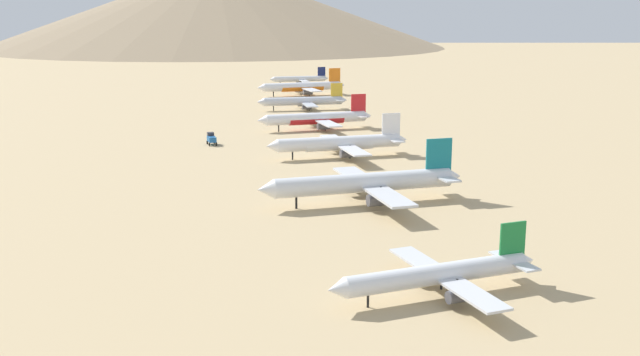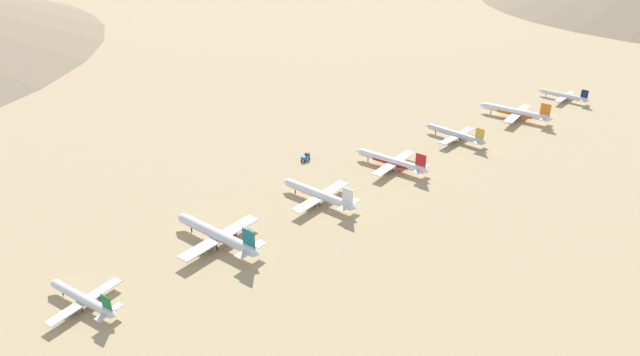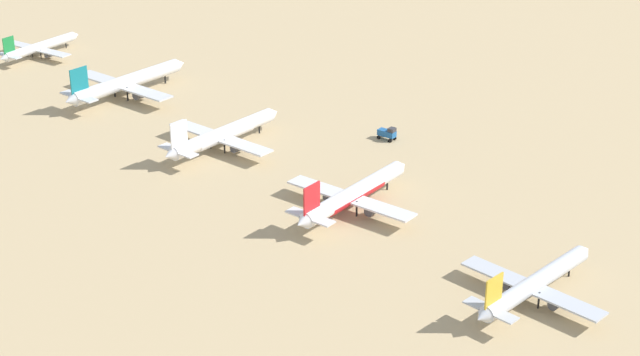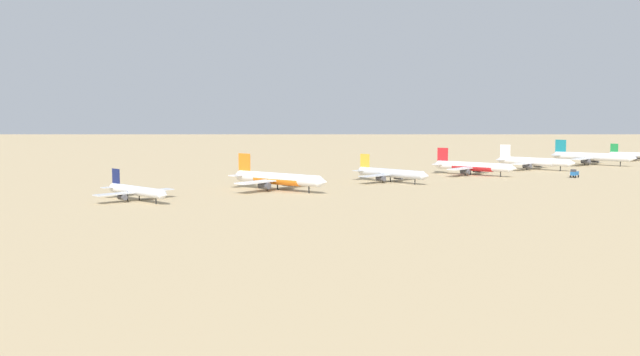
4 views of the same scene
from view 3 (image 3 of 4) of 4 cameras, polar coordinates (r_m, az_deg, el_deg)
ground_plane at (r=243.57m, az=1.75°, el=-2.08°), size 1967.99×1967.99×0.00m
parked_jet_2 at (r=211.68m, az=12.08°, el=-5.87°), size 40.34×32.67×11.66m
parked_jet_3 at (r=243.97m, az=1.90°, el=-0.93°), size 44.02×35.90×12.70m
parked_jet_4 at (r=280.47m, az=-5.52°, el=2.49°), size 44.13×35.92×12.72m
parked_jet_5 at (r=324.16m, az=-10.94°, el=5.34°), size 49.10×40.00×14.16m
parked_jet_6 at (r=371.61m, az=-15.61°, el=7.16°), size 35.96×29.46×10.43m
service_truck at (r=286.42m, az=3.85°, el=2.57°), size 3.33×5.47×3.90m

